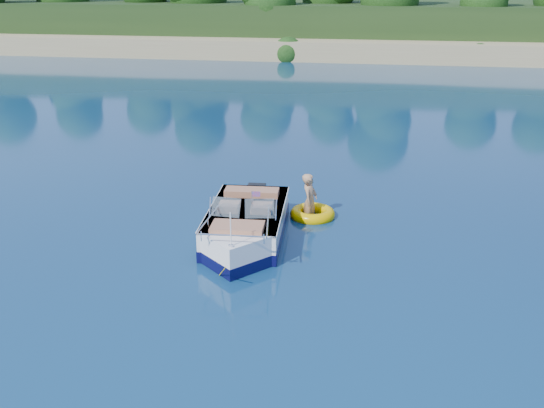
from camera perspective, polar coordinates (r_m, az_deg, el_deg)
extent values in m
plane|color=#091F44|center=(14.49, 4.36, -4.84)|extent=(160.00, 160.00, 0.00)
cube|color=#9D895B|center=(51.37, 8.73, 14.03)|extent=(170.00, 8.00, 2.00)
cube|color=#1B3113|center=(78.22, 9.33, 16.57)|extent=(170.00, 56.00, 6.00)
cylinder|color=black|center=(56.94, -10.32, 17.20)|extent=(0.44, 0.44, 3.20)
cylinder|color=black|center=(55.13, 9.02, 17.38)|extent=(0.44, 0.44, 3.60)
cube|color=white|center=(15.45, -2.36, -2.00)|extent=(2.04, 3.56, 0.96)
cube|color=white|center=(13.97, -3.34, -4.57)|extent=(1.82, 1.82, 0.96)
cube|color=#090935|center=(15.50, -2.35, -2.45)|extent=(2.07, 3.60, 0.27)
cube|color=#090935|center=(14.03, -3.33, -5.06)|extent=(1.86, 1.86, 0.27)
cube|color=tan|center=(15.60, -2.23, -0.70)|extent=(1.61, 2.51, 0.09)
cube|color=white|center=(15.28, -2.38, -0.43)|extent=(2.08, 3.57, 0.05)
cube|color=black|center=(17.18, -1.44, 0.54)|extent=(0.52, 0.35, 0.82)
cube|color=#8C9EA5|center=(14.66, -4.35, -0.30)|extent=(0.73, 0.29, 0.44)
cube|color=#8C9EA5|center=(14.54, -1.16, -0.43)|extent=(0.75, 0.38, 0.44)
cube|color=#B17251|center=(15.12, -4.05, -0.59)|extent=(0.53, 0.53, 0.37)
cube|color=#B17251|center=(15.00, -0.96, -0.71)|extent=(0.53, 0.53, 0.37)
cube|color=#B17251|center=(16.12, -1.91, 0.82)|extent=(1.45, 0.59, 0.35)
cube|color=#B17251|center=(13.94, -3.26, -2.55)|extent=(1.25, 0.76, 0.31)
cylinder|color=white|center=(12.99, -3.91, -2.40)|extent=(0.03, 0.03, 0.78)
cube|color=red|center=(14.42, -1.50, 0.94)|extent=(0.20, 0.03, 0.13)
cube|color=silver|center=(13.10, -3.91, -3.93)|extent=(0.09, 0.06, 0.05)
cylinder|color=gold|center=(13.04, -4.70, -6.35)|extent=(0.42, 0.91, 0.70)
torus|color=#EFB500|center=(16.73, 3.84, -0.94)|extent=(1.26, 1.26, 0.33)
torus|color=red|center=(16.72, 3.84, -0.88)|extent=(1.03, 1.03, 0.11)
imported|color=tan|center=(16.79, 3.57, -1.14)|extent=(0.51, 0.92, 1.72)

